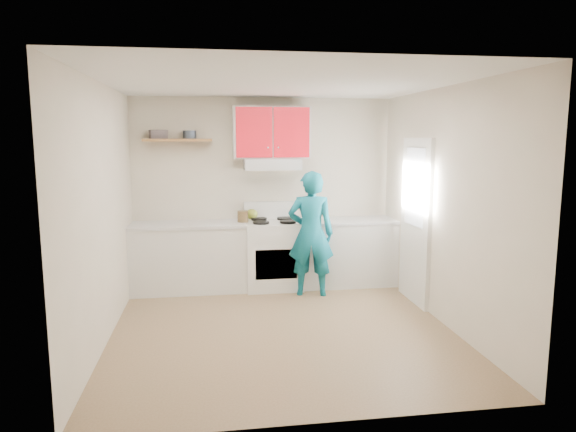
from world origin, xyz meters
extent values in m
plane|color=brown|center=(0.00, 0.00, 0.00)|extent=(3.80, 3.80, 0.00)
cube|color=white|center=(0.00, 0.00, 2.60)|extent=(3.60, 3.80, 0.04)
cube|color=beige|center=(0.00, 1.90, 1.30)|extent=(3.60, 0.04, 2.60)
cube|color=beige|center=(0.00, -1.90, 1.30)|extent=(3.60, 0.04, 2.60)
cube|color=beige|center=(-1.80, 0.00, 1.30)|extent=(0.04, 3.80, 2.60)
cube|color=beige|center=(1.80, 0.00, 1.30)|extent=(0.04, 3.80, 2.60)
cube|color=white|center=(1.78, 0.70, 1.02)|extent=(0.05, 0.85, 2.05)
cube|color=white|center=(1.75, 0.70, 1.45)|extent=(0.01, 0.55, 0.95)
cube|color=silver|center=(-1.04, 1.60, 0.45)|extent=(1.52, 0.60, 0.90)
cube|color=silver|center=(1.14, 1.60, 0.45)|extent=(1.32, 0.60, 0.90)
cube|color=white|center=(0.10, 1.57, 0.46)|extent=(0.76, 0.65, 0.92)
cube|color=silver|center=(0.10, 1.68, 1.70)|extent=(0.76, 0.44, 0.15)
cube|color=red|center=(0.10, 1.73, 2.12)|extent=(1.02, 0.33, 0.70)
cube|color=brown|center=(-1.15, 1.75, 2.02)|extent=(0.90, 0.30, 0.04)
cube|color=#463E41|center=(-1.40, 1.76, 2.10)|extent=(0.26, 0.22, 0.12)
cylinder|color=#333D4C|center=(-1.00, 1.78, 2.09)|extent=(0.22, 0.22, 0.11)
ellipsoid|color=olive|center=(-0.17, 1.82, 0.99)|extent=(0.19, 0.19, 0.15)
cylinder|color=#4F3C22|center=(-0.31, 1.59, 0.99)|extent=(0.17, 0.17, 0.17)
cube|color=olive|center=(1.10, 1.62, 0.91)|extent=(0.31, 0.24, 0.02)
cube|color=red|center=(1.53, 1.62, 0.90)|extent=(0.34, 0.31, 0.01)
imported|color=#0C5F72|center=(0.54, 1.16, 0.82)|extent=(0.66, 0.50, 1.63)
camera|label=1|loc=(-0.72, -5.29, 2.05)|focal=32.08mm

